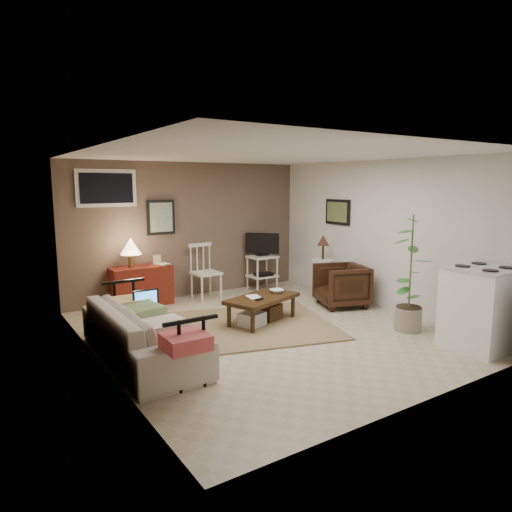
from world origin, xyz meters
TOP-DOWN VIEW (x-y plane):
  - floor at (0.00, 0.00)m, footprint 5.00×5.00m
  - art_back at (-0.55, 2.48)m, footprint 0.50×0.03m
  - art_right at (2.23, 1.05)m, footprint 0.03×0.60m
  - window at (-1.45, 2.48)m, footprint 0.96×0.03m
  - rug at (-0.19, 0.34)m, footprint 2.91×2.57m
  - coffee_table at (0.12, 0.34)m, footprint 1.24×0.90m
  - sofa at (-1.80, -0.02)m, footprint 0.64×2.18m
  - sofa_pillows at (-1.75, -0.27)m, footprint 0.42×2.07m
  - sofa_end_rails at (-1.67, -0.02)m, footprint 0.59×2.17m
  - laptop at (-1.59, 0.35)m, footprint 0.33×0.24m
  - red_console at (-1.02, 2.29)m, footprint 1.00×0.44m
  - spindle_chair at (0.11, 2.12)m, footprint 0.46×0.46m
  - tv_stand at (1.34, 2.15)m, footprint 0.52×0.51m
  - side_table at (1.95, 1.11)m, footprint 0.42×0.42m
  - armchair at (1.76, 0.42)m, footprint 0.91×0.94m
  - potted_plant at (1.65, -1.03)m, footprint 0.41×0.41m
  - stove at (1.82, -1.96)m, footprint 0.79×0.73m
  - bowl at (0.44, 0.43)m, footprint 0.21×0.09m
  - book_table at (-0.11, 0.37)m, footprint 0.18×0.05m
  - book_console at (-0.72, 2.24)m, footprint 0.18×0.03m

SIDE VIEW (x-z plane):
  - floor at x=0.00m, z-range 0.00..0.00m
  - rug at x=-0.19m, z-range 0.00..0.02m
  - coffee_table at x=0.12m, z-range 0.02..0.45m
  - sofa_end_rails at x=-1.67m, z-range 0.00..0.73m
  - armchair at x=1.76m, z-range 0.00..0.77m
  - red_console at x=-1.02m, z-range -0.18..0.97m
  - sofa at x=-1.80m, z-range 0.00..0.85m
  - spindle_chair at x=0.11m, z-range -0.03..0.95m
  - bowl at x=0.44m, z-range 0.40..0.61m
  - stove at x=1.82m, z-range 0.00..1.03m
  - sofa_pillows at x=-1.75m, z-range 0.45..0.60m
  - book_table at x=-0.11m, z-range 0.40..0.65m
  - laptop at x=-1.59m, z-range 0.44..0.66m
  - tv_stand at x=1.34m, z-range 0.03..1.13m
  - side_table at x=1.95m, z-range 0.13..1.25m
  - book_console at x=-0.72m, z-range 0.66..0.91m
  - potted_plant at x=1.65m, z-range 0.05..1.69m
  - art_back at x=-0.55m, z-range 1.15..1.75m
  - art_right at x=2.23m, z-range 1.29..1.75m
  - window at x=-1.45m, z-range 1.65..2.25m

